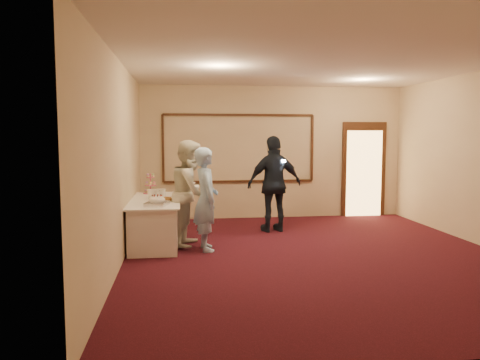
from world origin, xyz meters
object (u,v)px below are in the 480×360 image
object	(u,v)px
woman	(191,193)
guest	(274,184)
tart	(166,199)
buffet_table	(156,221)
pavlova_tray	(157,201)
plate_stack_a	(153,194)
cupcake_stand	(151,186)
plate_stack_b	(161,193)
man	(206,199)

from	to	relation	value
woman	guest	world-z (taller)	guest
tart	guest	xyz separation A→B (m)	(2.09, 0.90, 0.14)
buffet_table	pavlova_tray	distance (m)	0.87
plate_stack_a	woman	xyz separation A→B (m)	(0.66, -0.36, 0.05)
buffet_table	cupcake_stand	bearing A→B (deg)	98.94
tart	woman	world-z (taller)	woman
cupcake_stand	plate_stack_a	size ratio (longest dim) A/B	2.15
buffet_table	guest	bearing A→B (deg)	16.88
plate_stack_b	pavlova_tray	bearing A→B (deg)	-91.14
plate_stack_b	man	xyz separation A→B (m)	(0.77, -0.99, 0.01)
plate_stack_b	guest	xyz separation A→B (m)	(2.19, 0.34, 0.10)
cupcake_stand	plate_stack_b	distance (m)	0.57
plate_stack_a	tart	distance (m)	0.39
man	tart	bearing A→B (deg)	49.48
cupcake_stand	plate_stack_a	world-z (taller)	cupcake_stand
man	woman	size ratio (longest dim) A/B	0.94
buffet_table	plate_stack_b	world-z (taller)	plate_stack_b
tart	guest	size ratio (longest dim) A/B	0.15
cupcake_stand	woman	size ratio (longest dim) A/B	0.23
buffet_table	man	size ratio (longest dim) A/B	1.32
cupcake_stand	guest	world-z (taller)	guest
man	woman	bearing A→B (deg)	23.93
woman	guest	xyz separation A→B (m)	(1.66, 0.94, 0.04)
pavlova_tray	plate_stack_b	distance (m)	1.08
woman	guest	size ratio (longest dim) A/B	0.96
cupcake_stand	tart	distance (m)	1.13
pavlova_tray	tart	bearing A→B (deg)	76.75
buffet_table	tart	world-z (taller)	tart
pavlova_tray	man	world-z (taller)	man
buffet_table	woman	distance (m)	0.84
plate_stack_a	woman	world-z (taller)	woman
woman	guest	distance (m)	1.91
pavlova_tray	tart	distance (m)	0.54
tart	cupcake_stand	bearing A→B (deg)	106.66
buffet_table	man	bearing A→B (deg)	-37.23
plate_stack_a	man	size ratio (longest dim) A/B	0.12
pavlova_tray	man	xyz separation A→B (m)	(0.79, 0.09, 0.01)
pavlova_tray	tart	xyz separation A→B (m)	(0.12, 0.53, -0.04)
cupcake_stand	plate_stack_b	size ratio (longest dim) A/B	2.47
man	plate_stack_b	bearing A→B (deg)	30.74
tart	woman	size ratio (longest dim) A/B	0.16
man	woman	xyz separation A→B (m)	(-0.24, 0.40, 0.06)
plate_stack_a	man	world-z (taller)	man
pavlova_tray	man	bearing A→B (deg)	6.20
buffet_table	cupcake_stand	xyz separation A→B (m)	(-0.14, 0.87, 0.53)
pavlova_tray	plate_stack_b	size ratio (longest dim) A/B	2.91
buffet_table	plate_stack_a	size ratio (longest dim) A/B	11.39
buffet_table	plate_stack_a	world-z (taller)	plate_stack_a
buffet_table	guest	distance (m)	2.44
buffet_table	woman	size ratio (longest dim) A/B	1.24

